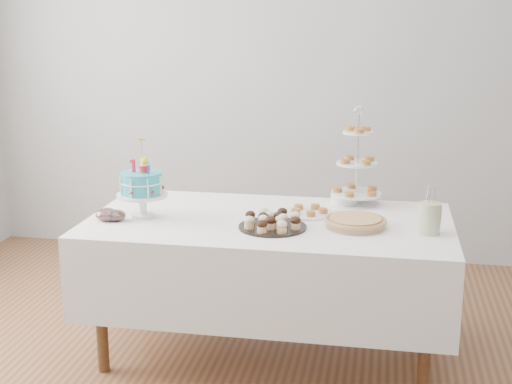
% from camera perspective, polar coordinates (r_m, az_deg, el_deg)
% --- Properties ---
extents(floor, '(5.00, 5.00, 0.00)m').
position_cam_1_polar(floor, '(3.81, 0.25, -14.65)').
color(floor, brown).
rests_on(floor, ground).
extents(walls, '(5.04, 4.04, 2.70)m').
position_cam_1_polar(walls, '(3.38, 0.27, 5.89)').
color(walls, '#9EA0A3').
rests_on(walls, floor).
extents(table, '(1.92, 1.02, 0.77)m').
position_cam_1_polar(table, '(3.86, 1.05, -5.43)').
color(table, white).
rests_on(table, floor).
extents(birthday_cake, '(0.27, 0.27, 0.42)m').
position_cam_1_polar(birthday_cake, '(3.85, -9.08, -0.34)').
color(birthday_cake, white).
rests_on(birthday_cake, table).
extents(cupcake_tray, '(0.35, 0.35, 0.08)m').
position_cam_1_polar(cupcake_tray, '(3.62, 1.34, -2.31)').
color(cupcake_tray, black).
rests_on(cupcake_tray, table).
extents(pie, '(0.32, 0.32, 0.05)m').
position_cam_1_polar(pie, '(3.68, 7.95, -2.37)').
color(pie, '#A57C59').
rests_on(pie, table).
extents(tiered_stand, '(0.29, 0.29, 0.56)m').
position_cam_1_polar(tiered_stand, '(4.08, 8.10, 2.25)').
color(tiered_stand, silver).
rests_on(tiered_stand, table).
extents(plate_stack, '(0.16, 0.16, 0.06)m').
position_cam_1_polar(plate_stack, '(4.13, 7.10, -0.50)').
color(plate_stack, white).
rests_on(plate_stack, table).
extents(pastry_plate, '(0.27, 0.27, 0.04)m').
position_cam_1_polar(pastry_plate, '(3.88, 4.24, -1.56)').
color(pastry_plate, white).
rests_on(pastry_plate, table).
extents(jam_bowl_a, '(0.10, 0.10, 0.06)m').
position_cam_1_polar(jam_bowl_a, '(3.83, -11.11, -1.87)').
color(jam_bowl_a, silver).
rests_on(jam_bowl_a, table).
extents(jam_bowl_b, '(0.11, 0.11, 0.07)m').
position_cam_1_polar(jam_bowl_b, '(3.84, -11.86, -1.79)').
color(jam_bowl_b, silver).
rests_on(jam_bowl_b, table).
extents(utensil_pitcher, '(0.11, 0.11, 0.24)m').
position_cam_1_polar(utensil_pitcher, '(3.62, 13.73, -1.95)').
color(utensil_pitcher, beige).
rests_on(utensil_pitcher, table).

